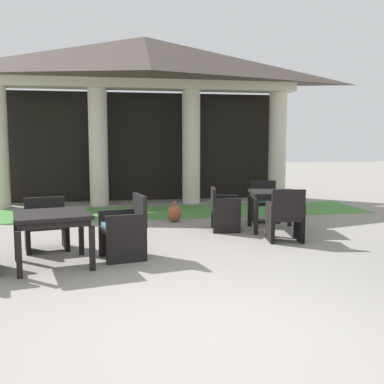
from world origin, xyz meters
name	(u,v)px	position (x,y,z in m)	size (l,w,h in m)	color
ground_plane	(229,334)	(0.00, 0.00, 0.00)	(60.00, 60.00, 0.00)	gray
background_pavilion	(144,80)	(0.00, 8.54, 3.30)	(8.60, 2.45, 4.38)	beige
lawn_strip	(152,212)	(0.00, 6.91, 0.00)	(10.40, 2.09, 0.01)	#47843D
patio_table_near_foreground	(274,197)	(2.07, 4.36, 0.64)	(1.00, 1.00, 0.75)	black
patio_chair_near_foreground_south	(285,217)	(1.91, 3.41, 0.41)	(0.64, 0.62, 0.90)	black
patio_chair_near_foreground_west	(224,210)	(1.13, 4.51, 0.40)	(0.61, 0.68, 0.81)	black
patio_chair_near_foreground_north	(265,203)	(2.23, 5.30, 0.39)	(0.63, 0.63, 0.85)	black
patio_table_mid_left	(52,220)	(-1.77, 2.57, 0.63)	(1.15, 1.15, 0.73)	black
patio_chair_mid_left_east	(125,229)	(-0.79, 2.78, 0.43)	(0.69, 0.68, 0.92)	black
patio_chair_mid_left_north	(46,225)	(-1.98, 3.55, 0.39)	(0.73, 0.65, 0.80)	black
terracotta_urn	(174,213)	(0.34, 5.59, 0.18)	(0.31, 0.31, 0.44)	brown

